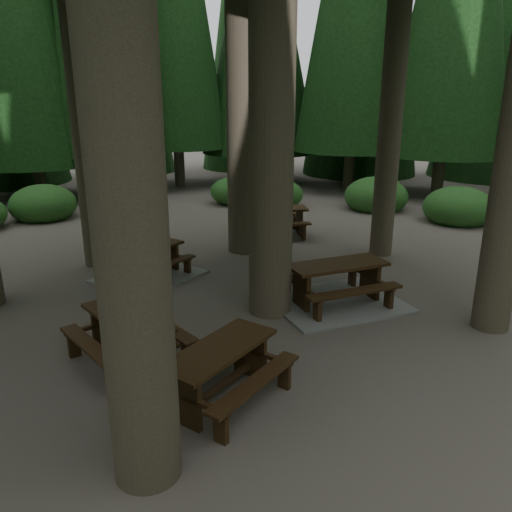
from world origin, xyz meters
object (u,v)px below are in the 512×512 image
picnic_table_a (336,289)px  picnic_table_e (219,365)px  picnic_table_b (128,331)px  picnic_table_c (149,267)px  picnic_table_d (274,217)px

picnic_table_a → picnic_table_e: 4.12m
picnic_table_b → picnic_table_e: picnic_table_b is taller
picnic_table_c → picnic_table_d: 5.03m
picnic_table_b → picnic_table_e: (0.81, -1.68, -0.00)m
picnic_table_b → picnic_table_e: bearing=-165.1°
picnic_table_c → picnic_table_e: 5.46m
picnic_table_b → picnic_table_c: (1.56, 3.72, -0.28)m
picnic_table_a → picnic_table_c: picnic_table_a is taller
picnic_table_a → picnic_table_c: 4.54m
picnic_table_c → picnic_table_e: picnic_table_e is taller
picnic_table_d → picnic_table_b: bearing=-115.8°
picnic_table_a → picnic_table_c: (-2.89, 3.49, -0.06)m
picnic_table_a → picnic_table_d: (1.78, 5.31, 0.26)m
picnic_table_a → picnic_table_e: (-3.64, -1.91, 0.22)m
picnic_table_d → picnic_table_a: bearing=-85.9°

